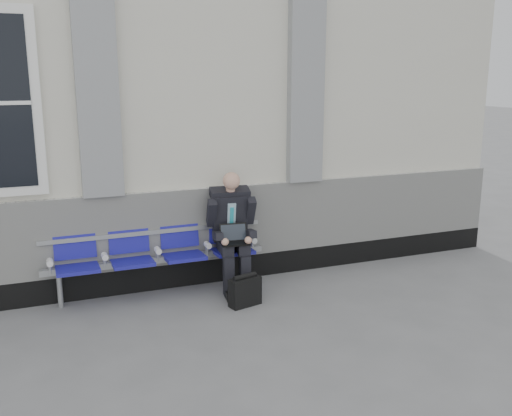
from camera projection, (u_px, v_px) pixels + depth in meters
name	position (u px, v px, depth m)	size (l,w,h in m)	color
bench	(157.00, 249.00, 6.65)	(2.60, 0.47, 0.91)	#9EA0A3
businessman	(232.00, 226.00, 6.79)	(0.60, 0.80, 1.42)	black
briefcase	(245.00, 291.00, 6.38)	(0.39, 0.24, 0.37)	black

